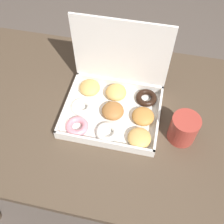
% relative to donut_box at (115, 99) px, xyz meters
% --- Properties ---
extents(ground_plane, '(8.00, 8.00, 0.00)m').
position_rel_donut_box_xyz_m(ground_plane, '(-0.06, -0.03, -0.76)').
color(ground_plane, '#564C44').
extents(dining_table, '(1.14, 0.75, 0.71)m').
position_rel_donut_box_xyz_m(dining_table, '(-0.06, -0.03, -0.16)').
color(dining_table, '#4C3D2D').
rests_on(dining_table, ground_plane).
extents(donut_box, '(0.34, 0.28, 0.30)m').
position_rel_donut_box_xyz_m(donut_box, '(0.00, 0.00, 0.00)').
color(donut_box, silver).
rests_on(donut_box, dining_table).
extents(coffee_mug, '(0.09, 0.09, 0.10)m').
position_rel_donut_box_xyz_m(coffee_mug, '(0.25, -0.07, 0.00)').
color(coffee_mug, '#A3382D').
rests_on(coffee_mug, dining_table).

